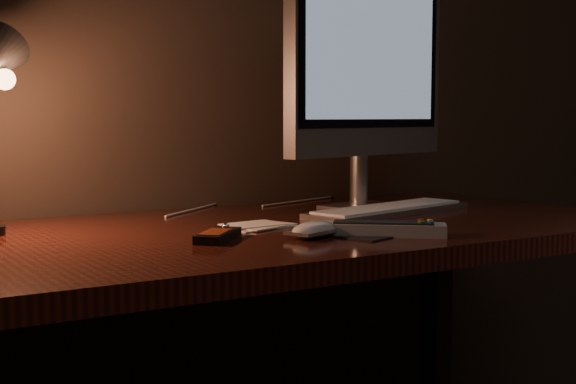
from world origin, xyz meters
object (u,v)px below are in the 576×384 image
mouse (314,232)px  media_remote (218,235)px  keyboard (389,209)px  desk (251,284)px  monitor (369,64)px  tv_remote (383,229)px

mouse → media_remote: (-0.16, 0.06, -0.00)m
keyboard → mouse: 0.41m
media_remote → desk: bearing=2.0°
monitor → tv_remote: size_ratio=2.70×
mouse → media_remote: size_ratio=0.85×
mouse → tv_remote: 0.13m
desk → mouse: 0.28m
mouse → tv_remote: tv_remote is taller
desk → mouse: size_ratio=14.81×
tv_remote → monitor: bearing=95.1°
keyboard → media_remote: bearing=-176.5°
keyboard → mouse: mouse is taller
monitor → keyboard: bearing=-114.2°
monitor → keyboard: (-0.02, -0.10, -0.33)m
tv_remote → keyboard: bearing=88.2°
monitor → tv_remote: (-0.24, -0.36, -0.33)m
desk → media_remote: size_ratio=12.61×
monitor → mouse: (-0.36, -0.32, -0.33)m
desk → keyboard: bearing=-4.0°
mouse → tv_remote: (0.12, -0.05, 0.00)m
desk → monitor: monitor is taller
desk → mouse: bearing=-90.6°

